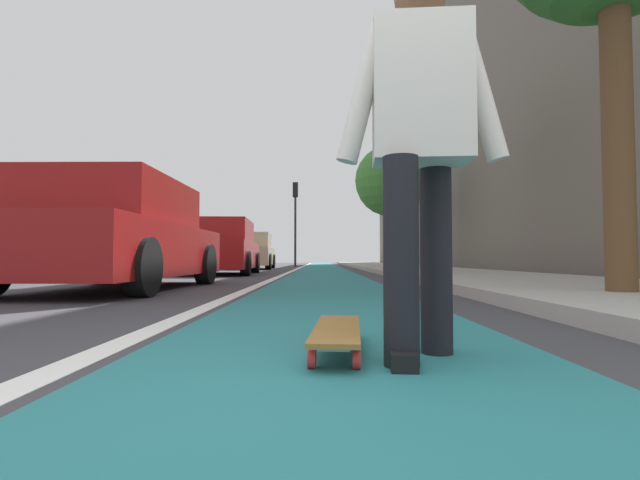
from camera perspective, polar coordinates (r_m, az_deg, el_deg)
ground_plane at (r=11.14m, az=0.55°, el=-4.49°), size 80.00×80.00×0.00m
bike_lane_paint at (r=25.14m, az=0.30°, el=-3.30°), size 56.00×1.85×0.00m
lane_stripe_white at (r=21.16m, az=-2.57°, el=-3.47°), size 52.00×0.16×0.01m
sidewalk_curb at (r=19.39m, az=9.49°, el=-3.37°), size 52.00×3.20×0.12m
building_facade at (r=24.66m, az=14.76°, el=11.73°), size 40.00×1.20×12.77m
skateboard at (r=2.10m, az=2.12°, el=-11.22°), size 0.85×0.26×0.11m
skater_person at (r=2.04m, az=12.24°, el=12.51°), size 0.45×0.72×1.64m
parked_car_near at (r=6.93m, az=-23.69°, el=0.34°), size 4.26×1.99×1.49m
parked_car_mid at (r=12.87m, az=-12.13°, el=-1.05°), size 4.16×2.01×1.47m
parked_car_far at (r=19.36m, az=-8.51°, el=-1.48°), size 4.16×1.97×1.47m
traffic_light at (r=25.20m, az=-3.06°, el=3.86°), size 0.33×0.28×4.58m
street_tree_mid at (r=11.79m, az=14.01°, el=13.38°), size 1.87×1.87×4.62m
street_tree_far at (r=18.53m, az=8.73°, el=7.20°), size 2.82×2.82×4.90m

